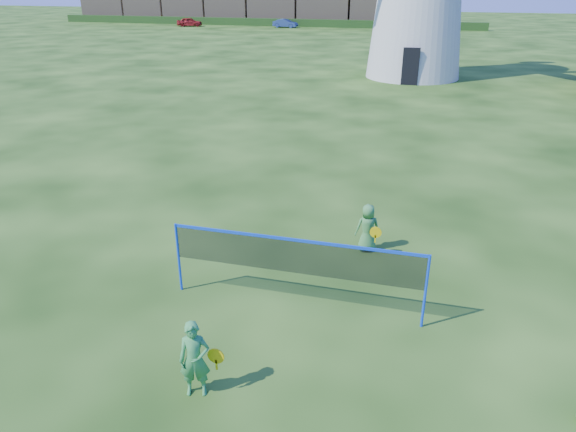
# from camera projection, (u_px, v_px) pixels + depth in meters

# --- Properties ---
(ground) EXTENTS (220.00, 220.00, 0.00)m
(ground) POSITION_uv_depth(u_px,v_px,m) (273.00, 288.00, 11.27)
(ground) COLOR black
(ground) RESTS_ON ground
(badminton_net) EXTENTS (5.05, 0.05, 1.55)m
(badminton_net) POSITION_uv_depth(u_px,v_px,m) (295.00, 257.00, 10.14)
(badminton_net) COLOR blue
(badminton_net) RESTS_ON ground
(player_girl) EXTENTS (0.70, 0.45, 1.33)m
(player_girl) POSITION_uv_depth(u_px,v_px,m) (195.00, 359.00, 8.14)
(player_girl) COLOR #3A9247
(player_girl) RESTS_ON ground
(player_boy) EXTENTS (0.70, 0.57, 1.19)m
(player_boy) POSITION_uv_depth(u_px,v_px,m) (368.00, 228.00, 12.60)
(player_boy) COLOR #418742
(player_boy) RESTS_ON ground
(hedge) EXTENTS (62.00, 0.80, 1.00)m
(hedge) POSITION_uv_depth(u_px,v_px,m) (258.00, 22.00, 74.34)
(hedge) COLOR #193814
(hedge) RESTS_ON ground
(car_left) EXTENTS (3.71, 2.28, 1.18)m
(car_left) POSITION_uv_depth(u_px,v_px,m) (190.00, 22.00, 73.27)
(car_left) COLOR maroon
(car_left) RESTS_ON ground
(car_right) EXTENTS (3.43, 1.40, 1.11)m
(car_right) POSITION_uv_depth(u_px,v_px,m) (285.00, 23.00, 71.48)
(car_right) COLOR navy
(car_right) RESTS_ON ground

